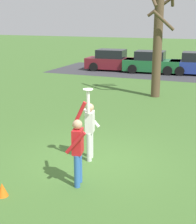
{
  "coord_description": "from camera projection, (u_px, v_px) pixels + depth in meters",
  "views": [
    {
      "loc": [
        3.46,
        -8.06,
        3.91
      ],
      "look_at": [
        0.08,
        0.3,
        1.38
      ],
      "focal_mm": 53.67,
      "sensor_mm": 36.0,
      "label": 1
    }
  ],
  "objects": [
    {
      "name": "parking_strip",
      "position": [
        175.0,
        73.0,
        24.46
      ],
      "size": [
        18.58,
        6.4,
        0.01
      ],
      "primitive_type": "cube",
      "color": "#38383D",
      "rests_on": "ground_plane"
    },
    {
      "name": "parked_car_maroon",
      "position": [
        113.0,
        61.0,
        25.82
      ],
      "size": [
        4.22,
        2.26,
        1.59
      ],
      "rotation": [
        0.0,
        0.0,
        0.07
      ],
      "color": "maroon",
      "rests_on": "ground_plane"
    },
    {
      "name": "person_catcher",
      "position": [
        90.0,
        127.0,
        9.36
      ],
      "size": [
        0.49,
        0.58,
        2.08
      ],
      "rotation": [
        0.0,
        0.0,
        -1.35
      ],
      "color": "silver",
      "rests_on": "ground_plane"
    },
    {
      "name": "frisbee_disc",
      "position": [
        88.0,
        89.0,
        8.85
      ],
      "size": [
        0.26,
        0.26,
        0.02
      ],
      "primitive_type": "cylinder",
      "color": "white",
      "rests_on": "person_catcher"
    },
    {
      "name": "person_defender",
      "position": [
        78.0,
        147.0,
        7.9
      ],
      "size": [
        0.52,
        0.61,
        2.04
      ],
      "rotation": [
        0.0,
        0.0,
        1.79
      ],
      "color": "#3366B7",
      "rests_on": "ground_plane"
    },
    {
      "name": "bare_tree_tall",
      "position": [
        158.0,
        39.0,
        16.51
      ],
      "size": [
        1.66,
        1.64,
        5.96
      ],
      "color": "brown",
      "rests_on": "ground_plane"
    },
    {
      "name": "field_cone_orange",
      "position": [
        2.0,
        190.0,
        7.59
      ],
      "size": [
        0.26,
        0.26,
        0.32
      ],
      "primitive_type": "cone",
      "color": "orange",
      "rests_on": "ground_plane"
    },
    {
      "name": "parked_car_green",
      "position": [
        151.0,
        63.0,
        24.71
      ],
      "size": [
        4.22,
        2.26,
        1.59
      ],
      "rotation": [
        0.0,
        0.0,
        0.07
      ],
      "color": "#1E6633",
      "rests_on": "ground_plane"
    },
    {
      "name": "ground_plane",
      "position": [
        92.0,
        161.0,
        9.5
      ],
      "size": [
        120.0,
        120.0,
        0.0
      ],
      "primitive_type": "plane",
      "color": "#426B2D"
    }
  ]
}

